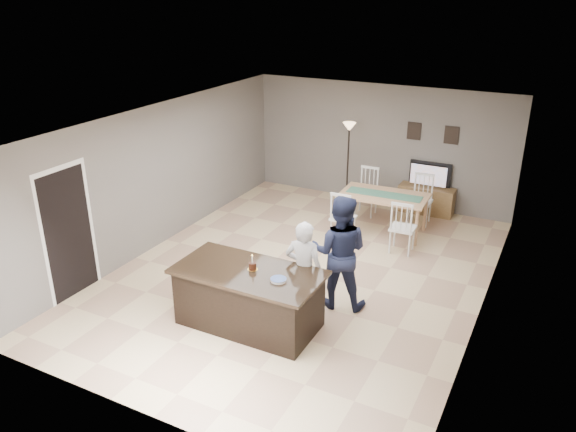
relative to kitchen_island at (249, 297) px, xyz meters
The scene contains 14 objects.
floor 1.86m from the kitchen_island, 90.00° to the left, with size 8.00×8.00×0.00m, color #D4B687.
room_shell 2.18m from the kitchen_island, 90.00° to the left, with size 8.00×8.00×8.00m.
kitchen_island is the anchor object (origin of this frame).
tv_console 5.70m from the kitchen_island, 77.84° to the left, with size 1.20×0.40×0.60m, color brown.
television 5.78m from the kitchen_island, 77.99° to the left, with size 0.91×0.12×0.53m, color black.
tv_screen_glow 5.70m from the kitchen_island, 77.82° to the left, with size 0.78×0.78×0.00m, color orange.
picture_frames 6.03m from the kitchen_island, 78.74° to the left, with size 1.10×0.02×0.38m.
doorway 3.14m from the kitchen_island, behind, with size 0.00×2.10×2.65m.
woman 0.90m from the kitchen_island, 41.38° to the left, with size 0.57×0.38×1.58m, color silver.
man 1.55m from the kitchen_island, 50.02° to the left, with size 0.89×0.69×1.83m, color #1A203B.
birthday_cake 0.51m from the kitchen_island, 57.08° to the left, with size 0.15×0.15×0.24m.
plate_stack 0.71m from the kitchen_island, ahead, with size 0.23×0.23×0.04m.
dining_table 4.21m from the kitchen_island, 80.77° to the left, with size 1.76×2.00×1.05m.
floor_lamp 5.33m from the kitchen_island, 95.82° to the left, with size 0.29×0.29×1.92m.
Camera 1 is at (3.77, -7.88, 4.72)m, focal length 35.00 mm.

